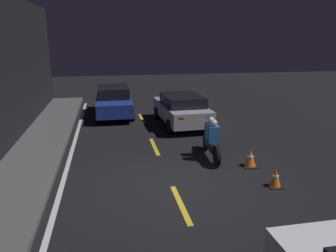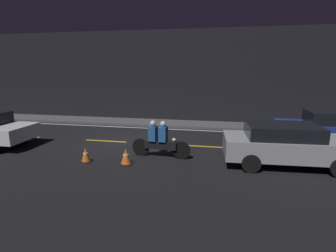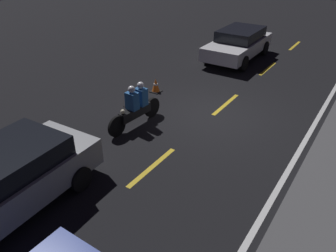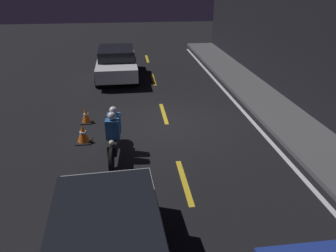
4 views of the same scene
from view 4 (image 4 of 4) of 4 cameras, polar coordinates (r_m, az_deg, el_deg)
name	(u,v)px [view 4 (image 4 of 4)]	position (r m, az deg, el deg)	size (l,w,h in m)	color
ground_plane	(167,124)	(11.30, -0.18, 0.28)	(56.00, 56.00, 0.00)	black
raised_curb	(283,116)	(12.46, 19.36, 1.57)	(28.00, 1.87, 0.14)	#4C4C4F
building_front	(326,38)	(12.28, 25.87, 13.65)	(28.00, 0.30, 5.64)	black
lane_dash_a	(147,59)	(20.79, -3.66, 11.61)	(2.00, 0.14, 0.01)	gold
lane_dash_b	(153,79)	(16.44, -2.57, 8.13)	(2.00, 0.14, 0.01)	gold
lane_dash_c	(164,113)	(12.21, -0.76, 2.21)	(2.00, 0.14, 0.01)	gold
lane_dash_d	(184,182)	(8.27, 2.87, -9.64)	(2.00, 0.14, 0.01)	gold
lane_solid_kerb	(251,120)	(12.02, 14.24, 1.04)	(25.20, 0.14, 0.01)	silver
sedan_white	(117,62)	(16.74, -8.93, 10.94)	(4.57, 2.06, 1.45)	silver
motorcycle	(114,135)	(9.19, -9.41, -1.52)	(2.28, 0.41, 1.40)	black
traffic_cone_near	(86,116)	(11.70, -14.08, 1.76)	(0.39, 0.39, 0.54)	black
traffic_cone_mid	(83,134)	(10.31, -14.58, -1.34)	(0.46, 0.46, 0.57)	black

